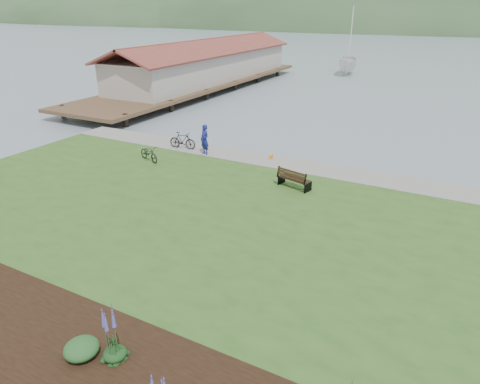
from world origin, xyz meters
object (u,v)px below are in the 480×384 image
Objects in this scene: person at (205,137)px; sailboat at (347,75)px; park_bench at (293,178)px; bicycle_a at (149,153)px.

sailboat reaches higher than person.
person is at bearing 175.04° from park_bench.
park_bench is 0.82× the size of person.
sailboat is (-1.81, 39.59, -1.50)m from person.
bicycle_a is at bearing -100.47° from sailboat.
park_bench reaches higher than bicycle_a.
sailboat is at bearing 117.04° from person.
person is at bearing -97.22° from sailboat.
bicycle_a is 0.06× the size of sailboat.
park_bench is 1.02× the size of bicycle_a.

